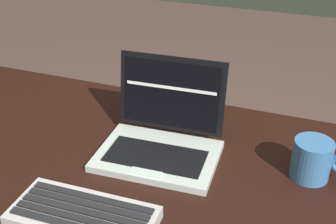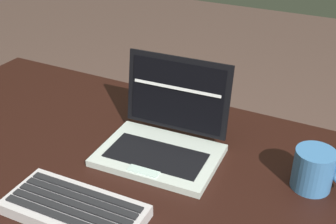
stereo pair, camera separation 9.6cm
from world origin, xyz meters
name	(u,v)px [view 1 (the left image)]	position (x,y,z in m)	size (l,w,h in m)	color
desk	(132,202)	(0.00, 0.00, 0.64)	(1.50, 0.82, 0.72)	black
laptop_front	(162,137)	(0.03, 0.11, 0.77)	(0.30, 0.25, 0.22)	#B8C2B8
external_keyboard	(83,216)	(-0.02, -0.18, 0.74)	(0.30, 0.14, 0.03)	#BBB5B6
coffee_mug	(313,160)	(0.39, 0.14, 0.77)	(0.13, 0.09, 0.09)	teal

